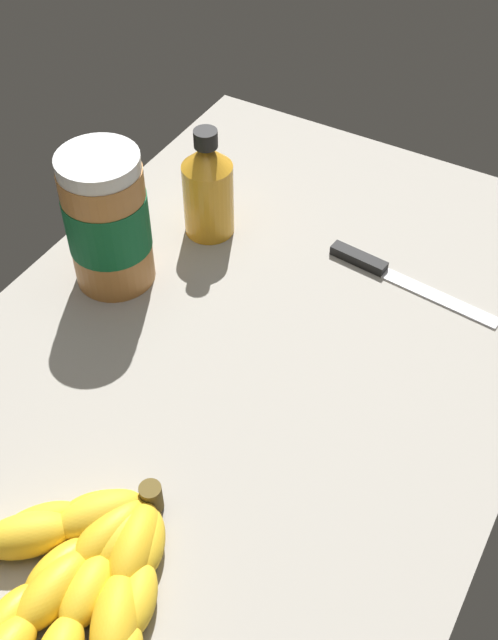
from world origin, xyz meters
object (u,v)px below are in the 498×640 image
(peanut_butter_jar, at_px, (107,221))
(banana_bunch, at_px, (74,577))
(butter_knife, at_px, (397,277))
(honey_bottle, at_px, (208,188))

(peanut_butter_jar, bearing_deg, banana_bunch, 31.57)
(banana_bunch, bearing_deg, butter_knife, 169.45)
(honey_bottle, bearing_deg, banana_bunch, 18.23)
(butter_knife, bearing_deg, honey_bottle, -82.66)
(peanut_butter_jar, distance_m, butter_knife, 0.33)
(peanut_butter_jar, relative_size, butter_knife, 0.77)
(peanut_butter_jar, bearing_deg, butter_knife, 118.57)
(peanut_butter_jar, relative_size, honey_bottle, 1.17)
(banana_bunch, bearing_deg, honey_bottle, -161.77)
(banana_bunch, distance_m, butter_knife, 0.48)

